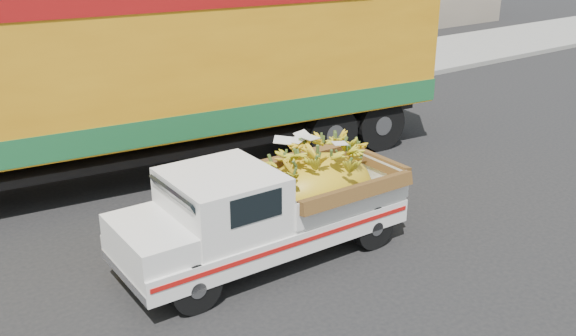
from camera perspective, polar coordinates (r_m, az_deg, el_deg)
ground at (r=10.30m, az=4.35°, el=-5.04°), size 100.00×100.00×0.00m
curb at (r=15.25m, az=-11.33°, el=3.71°), size 60.00×0.25×0.15m
sidewalk at (r=17.11m, az=-14.44°, el=5.33°), size 60.00×4.00×0.14m
pickup_truck at (r=9.13m, az=-0.50°, el=-3.12°), size 4.20×1.65×1.46m
semi_trailer at (r=12.01m, az=-12.93°, el=9.02°), size 12.05×4.06×3.80m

